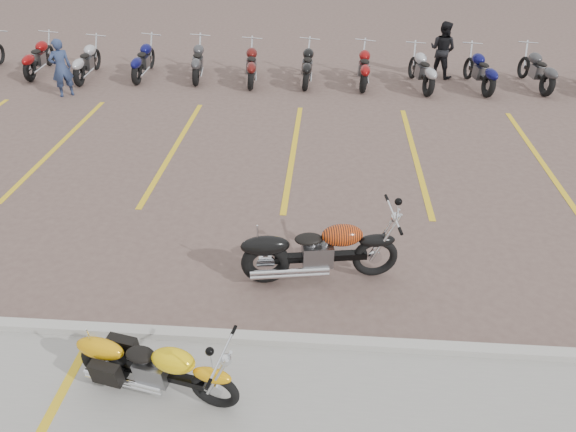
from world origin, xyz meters
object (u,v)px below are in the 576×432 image
Objects in this scene: person_b at (443,50)px; person_a at (61,68)px; yellow_cruiser at (155,366)px; flame_cruiser at (316,253)px.

person_a is at bearing 48.15° from person_b.
person_a is 0.96× the size of person_b.
flame_cruiser reaches higher than yellow_cruiser.
person_b is at bearing 155.97° from person_a.
yellow_cruiser is 11.49m from person_a.
yellow_cruiser is 1.22× the size of person_b.
flame_cruiser is 1.44× the size of person_b.
person_a reaches higher than flame_cruiser.
person_a reaches higher than yellow_cruiser.
yellow_cruiser is 0.85× the size of flame_cruiser.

